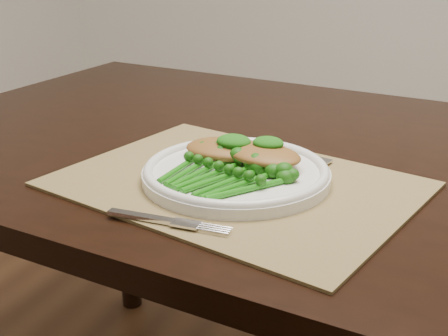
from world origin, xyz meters
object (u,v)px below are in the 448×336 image
at_px(dinner_plate, 236,172).
at_px(chicken_fillet_left, 227,149).
at_px(placemat, 236,184).
at_px(broccolini_bundle, 214,177).

height_order(dinner_plate, chicken_fillet_left, chicken_fillet_left).
bearing_deg(dinner_plate, placemat, -71.68).
xyz_separation_m(dinner_plate, chicken_fillet_left, (-0.03, 0.05, 0.02)).
height_order(placemat, dinner_plate, dinner_plate).
relative_size(chicken_fillet_left, broccolini_bundle, 0.63).
distance_m(placemat, dinner_plate, 0.02).
height_order(chicken_fillet_left, broccolini_bundle, chicken_fillet_left).
distance_m(chicken_fillet_left, broccolini_bundle, 0.10).
bearing_deg(placemat, chicken_fillet_left, 137.01).
relative_size(placemat, chicken_fillet_left, 3.81).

